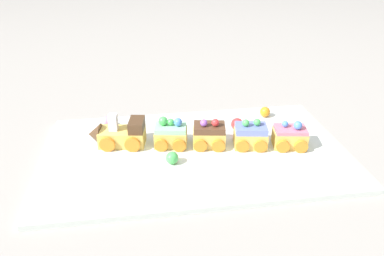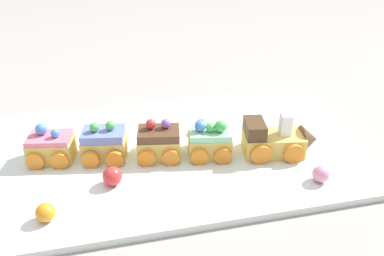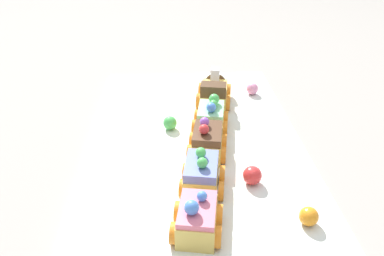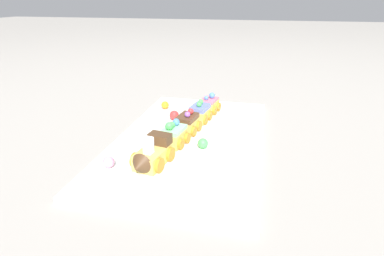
{
  "view_description": "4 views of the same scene",
  "coord_description": "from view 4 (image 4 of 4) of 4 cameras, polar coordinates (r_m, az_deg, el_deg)",
  "views": [
    {
      "loc": [
        0.12,
        0.7,
        0.44
      ],
      "look_at": [
        0.01,
        0.01,
        0.07
      ],
      "focal_mm": 35.0,
      "sensor_mm": 36.0,
      "label": 1
    },
    {
      "loc": [
        -0.1,
        -0.55,
        0.37
      ],
      "look_at": [
        0.03,
        0.01,
        0.04
      ],
      "focal_mm": 35.0,
      "sensor_mm": 36.0,
      "label": 2
    },
    {
      "loc": [
        -0.57,
        0.04,
        0.39
      ],
      "look_at": [
        0.02,
        0.01,
        0.04
      ],
      "focal_mm": 35.0,
      "sensor_mm": 36.0,
      "label": 3
    },
    {
      "loc": [
        0.73,
        0.17,
        0.37
      ],
      "look_at": [
        0.02,
        0.01,
        0.05
      ],
      "focal_mm": 28.0,
      "sensor_mm": 36.0,
      "label": 4
    }
  ],
  "objects": [
    {
      "name": "display_board",
      "position": [
        0.83,
        -0.24,
        -2.09
      ],
      "size": [
        0.66,
        0.39,
        0.01
      ],
      "primitive_type": "cube",
      "color": "silver",
      "rests_on": "ground_plane"
    },
    {
      "name": "cake_car_chocolate",
      "position": [
        0.85,
        -0.9,
        0.83
      ],
      "size": [
        0.08,
        0.08,
        0.07
      ],
      "rotation": [
        0.0,
        0.0,
        -0.17
      ],
      "color": "#E0BC56",
      "rests_on": "display_board"
    },
    {
      "name": "gumball_orange",
      "position": [
        1.05,
        -5.16,
        4.38
      ],
      "size": [
        0.03,
        0.03,
        0.03
      ],
      "primitive_type": "sphere",
      "color": "orange",
      "rests_on": "display_board"
    },
    {
      "name": "gumball_green",
      "position": [
        0.77,
        2.08,
        -2.94
      ],
      "size": [
        0.03,
        0.03,
        0.03
      ],
      "primitive_type": "sphere",
      "color": "#4CBC56",
      "rests_on": "display_board"
    },
    {
      "name": "gumball_red",
      "position": [
        0.95,
        -3.41,
        2.45
      ],
      "size": [
        0.03,
        0.03,
        0.03
      ],
      "primitive_type": "sphere",
      "color": "red",
      "rests_on": "display_board"
    },
    {
      "name": "cake_car_strawberry",
      "position": [
        1.01,
        3.22,
        4.34
      ],
      "size": [
        0.08,
        0.08,
        0.06
      ],
      "rotation": [
        0.0,
        0.0,
        -0.17
      ],
      "color": "#E0BC56",
      "rests_on": "display_board"
    },
    {
      "name": "cake_car_mint",
      "position": [
        0.78,
        -3.48,
        -1.42
      ],
      "size": [
        0.08,
        0.08,
        0.07
      ],
      "rotation": [
        0.0,
        0.0,
        -0.17
      ],
      "color": "#E0BC56",
      "rests_on": "display_board"
    },
    {
      "name": "ground_plane",
      "position": [
        0.84,
        -0.24,
        -2.46
      ],
      "size": [
        10.0,
        10.0,
        0.0
      ],
      "primitive_type": "plane",
      "color": "gray"
    },
    {
      "name": "gumball_pink",
      "position": [
        0.71,
        -15.6,
        -6.27
      ],
      "size": [
        0.03,
        0.03,
        0.03
      ],
      "primitive_type": "sphere",
      "color": "pink",
      "rests_on": "display_board"
    },
    {
      "name": "cake_train_locomotive",
      "position": [
        0.69,
        -7.78,
        -5.28
      ],
      "size": [
        0.13,
        0.09,
        0.07
      ],
      "rotation": [
        0.0,
        0.0,
        -0.17
      ],
      "color": "#E0BC56",
      "rests_on": "display_board"
    },
    {
      "name": "cake_car_blueberry",
      "position": [
        0.93,
        1.36,
        2.83
      ],
      "size": [
        0.08,
        0.08,
        0.07
      ],
      "rotation": [
        0.0,
        0.0,
        -0.17
      ],
      "color": "#E0BC56",
      "rests_on": "display_board"
    }
  ]
}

